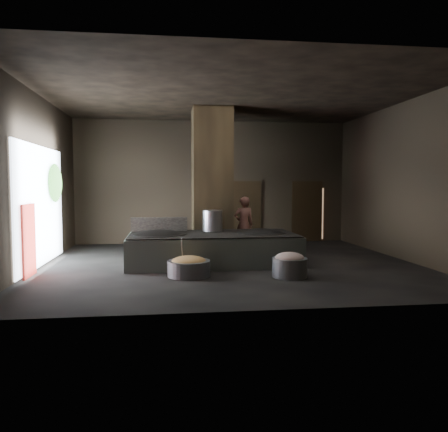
{
  "coord_description": "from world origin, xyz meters",
  "views": [
    {
      "loc": [
        -1.64,
        -11.66,
        2.13
      ],
      "look_at": [
        -0.06,
        0.76,
        1.25
      ],
      "focal_mm": 35.0,
      "sensor_mm": 36.0,
      "label": 1
    }
  ],
  "objects": [
    {
      "name": "doorway_far_glow",
      "position": [
        3.83,
        4.44,
        1.05
      ],
      "size": [
        0.83,
        0.04,
        1.96
      ],
      "primitive_type": "cube",
      "color": "#8C6647",
      "rests_on": "ground"
    },
    {
      "name": "veg_basin",
      "position": [
        -1.19,
        -1.51,
        0.18
      ],
      "size": [
        1.28,
        1.28,
        0.37
      ],
      "primitive_type": "cylinder",
      "rotation": [
        0.0,
        0.0,
        0.34
      ],
      "color": "slate",
      "rests_on": "ground"
    },
    {
      "name": "ceiling",
      "position": [
        0.0,
        0.0,
        4.55
      ],
      "size": [
        10.0,
        9.0,
        0.1
      ],
      "primitive_type": "cube",
      "color": "black",
      "rests_on": "back_wall"
    },
    {
      "name": "wok_left",
      "position": [
        -1.91,
        0.0,
        0.75
      ],
      "size": [
        1.43,
        1.43,
        0.4
      ],
      "primitive_type": "ellipsoid",
      "color": "black",
      "rests_on": "hearth_platform"
    },
    {
      "name": "platform_cap",
      "position": [
        -0.46,
        0.05,
        0.82
      ],
      "size": [
        4.45,
        2.13,
        0.03
      ],
      "primitive_type": "cube",
      "color": "black",
      "rests_on": "hearth_platform"
    },
    {
      "name": "doorway_far",
      "position": [
        3.6,
        4.45,
        1.1
      ],
      "size": [
        1.18,
        0.08,
        2.38
      ],
      "primitive_type": "cube",
      "color": "black",
      "rests_on": "ground"
    },
    {
      "name": "left_wall",
      "position": [
        -5.05,
        0.0,
        2.25
      ],
      "size": [
        0.1,
        9.0,
        4.5
      ],
      "primitive_type": "cube",
      "color": "black",
      "rests_on": "ground"
    },
    {
      "name": "meat_fill",
      "position": [
        1.14,
        -1.9,
        0.45
      ],
      "size": [
        0.68,
        0.68,
        0.26
      ],
      "primitive_type": "ellipsoid",
      "color": "#A66C63",
      "rests_on": "meat_basin"
    },
    {
      "name": "cook",
      "position": [
        0.74,
        2.06,
        0.89
      ],
      "size": [
        0.68,
        0.47,
        1.77
      ],
      "primitive_type": "imported",
      "rotation": [
        0.0,
        0.0,
        3.23
      ],
      "color": "#9C5D4F",
      "rests_on": "ground"
    },
    {
      "name": "wok_right_rim",
      "position": [
        0.89,
        0.1,
        0.82
      ],
      "size": [
        1.36,
        1.36,
        0.05
      ],
      "primitive_type": "cylinder",
      "color": "black",
      "rests_on": "hearth_platform"
    },
    {
      "name": "pillar",
      "position": [
        -0.3,
        1.9,
        2.25
      ],
      "size": [
        1.2,
        1.2,
        4.5
      ],
      "primitive_type": "cube",
      "color": "black",
      "rests_on": "ground"
    },
    {
      "name": "floor",
      "position": [
        0.0,
        0.0,
        -0.05
      ],
      "size": [
        10.0,
        9.0,
        0.1
      ],
      "primitive_type": "cube",
      "color": "black",
      "rests_on": "ground"
    },
    {
      "name": "pavilion_sliver",
      "position": [
        -4.88,
        -1.1,
        0.85
      ],
      "size": [
        0.05,
        0.9,
        1.7
      ],
      "primitive_type": "cube",
      "color": "maroon",
      "rests_on": "ground"
    },
    {
      "name": "hearth_platform",
      "position": [
        -0.46,
        0.05,
        0.4
      ],
      "size": [
        4.56,
        2.2,
        0.79
      ],
      "primitive_type": "cube",
      "rotation": [
        0.0,
        0.0,
        0.01
      ],
      "color": "#9CAE9E",
      "rests_on": "ground"
    },
    {
      "name": "back_wall",
      "position": [
        0.0,
        4.55,
        2.25
      ],
      "size": [
        10.0,
        0.1,
        4.5
      ],
      "primitive_type": "cube",
      "color": "black",
      "rests_on": "ground"
    },
    {
      "name": "wok_right",
      "position": [
        0.89,
        0.1,
        0.75
      ],
      "size": [
        1.33,
        1.33,
        0.38
      ],
      "primitive_type": "ellipsoid",
      "color": "black",
      "rests_on": "hearth_platform"
    },
    {
      "name": "right_wall",
      "position": [
        5.05,
        0.0,
        2.25
      ],
      "size": [
        0.1,
        9.0,
        4.5
      ],
      "primitive_type": "cube",
      "color": "black",
      "rests_on": "ground"
    },
    {
      "name": "stock_pot",
      "position": [
        -0.41,
        0.6,
        1.13
      ],
      "size": [
        0.55,
        0.55,
        0.59
      ],
      "primitive_type": "cylinder",
      "color": "#A8A9AF",
      "rests_on": "hearth_platform"
    },
    {
      "name": "tree_silhouette",
      "position": [
        -4.85,
        1.3,
        2.2
      ],
      "size": [
        0.28,
        1.1,
        1.1
      ],
      "primitive_type": "ellipsoid",
      "color": "#194714",
      "rests_on": "left_opening"
    },
    {
      "name": "doorway_near_glow",
      "position": [
        1.25,
        4.59,
        1.05
      ],
      "size": [
        0.84,
        0.04,
        1.99
      ],
      "primitive_type": "cube",
      "color": "#8C6647",
      "rests_on": "ground"
    },
    {
      "name": "left_opening",
      "position": [
        -4.95,
        0.2,
        1.6
      ],
      "size": [
        0.04,
        4.2,
        3.1
      ],
      "primitive_type": "cube",
      "color": "white",
      "rests_on": "ground"
    },
    {
      "name": "veg_fill",
      "position": [
        -1.19,
        -1.51,
        0.35
      ],
      "size": [
        0.82,
        0.82,
        0.25
      ],
      "primitive_type": "ellipsoid",
      "color": "#9C9D4C",
      "rests_on": "veg_basin"
    },
    {
      "name": "wok_left_rim",
      "position": [
        -1.91,
        0.0,
        0.82
      ],
      "size": [
        1.46,
        1.46,
        0.05
      ],
      "primitive_type": "cylinder",
      "color": "black",
      "rests_on": "hearth_platform"
    },
    {
      "name": "meat_basin",
      "position": [
        1.14,
        -1.9,
        0.22
      ],
      "size": [
        0.89,
        0.89,
        0.45
      ],
      "primitive_type": "cylinder",
      "rotation": [
        0.0,
        0.0,
        0.09
      ],
      "color": "slate",
      "rests_on": "ground"
    },
    {
      "name": "ladle",
      "position": [
        -1.34,
        -1.36,
        0.55
      ],
      "size": [
        0.07,
        0.4,
        0.71
      ],
      "primitive_type": "cylinder",
      "rotation": [
        0.49,
        0.0,
        -0.1
      ],
      "color": "#A8A9AF",
      "rests_on": "veg_basin"
    },
    {
      "name": "front_wall",
      "position": [
        0.0,
        -4.55,
        2.25
      ],
      "size": [
        10.0,
        0.1,
        4.5
      ],
      "primitive_type": "cube",
      "color": "black",
      "rests_on": "ground"
    },
    {
      "name": "splash_guard",
      "position": [
        -1.91,
        0.8,
        1.03
      ],
      "size": [
        1.58,
        0.07,
        0.4
      ],
      "primitive_type": "cube",
      "rotation": [
        0.0,
        0.0,
        0.01
      ],
      "color": "black",
      "rests_on": "hearth_platform"
    },
    {
      "name": "doorway_near",
      "position": [
        1.2,
        4.45,
        1.1
      ],
      "size": [
        1.18,
        0.08,
        2.38
      ],
      "primitive_type": "cube",
      "color": "black",
      "rests_on": "ground"
    }
  ]
}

